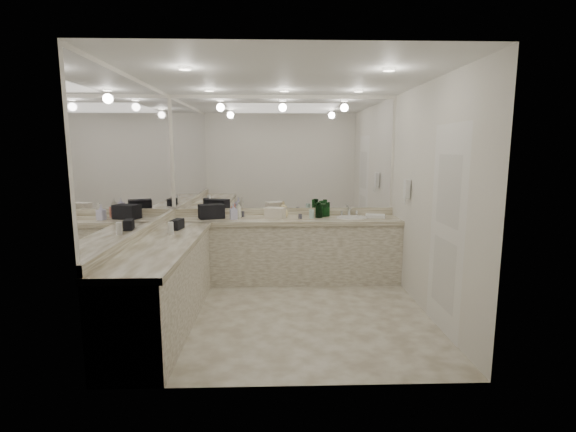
{
  "coord_description": "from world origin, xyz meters",
  "views": [
    {
      "loc": [
        -0.12,
        -4.54,
        1.85
      ],
      "look_at": [
        0.03,
        0.4,
        1.06
      ],
      "focal_mm": 26.0,
      "sensor_mm": 36.0,
      "label": 1
    }
  ],
  "objects_px": {
    "sink": "(352,218)",
    "black_toiletry_bag": "(211,212)",
    "soap_bottle_a": "(239,210)",
    "cream_cosmetic_case": "(275,213)",
    "soap_bottle_b": "(234,212)",
    "hand_towel": "(375,216)",
    "soap_bottle_c": "(284,212)",
    "wall_phone": "(407,189)"
  },
  "relations": [
    {
      "from": "wall_phone",
      "to": "soap_bottle_b",
      "type": "xyz_separation_m",
      "value": [
        -2.25,
        0.42,
        -0.34
      ]
    },
    {
      "from": "sink",
      "to": "black_toiletry_bag",
      "type": "distance_m",
      "value": 1.96
    },
    {
      "from": "soap_bottle_b",
      "to": "soap_bottle_c",
      "type": "distance_m",
      "value": 0.71
    },
    {
      "from": "cream_cosmetic_case",
      "to": "soap_bottle_b",
      "type": "xyz_separation_m",
      "value": [
        -0.57,
        -0.06,
        0.03
      ]
    },
    {
      "from": "wall_phone",
      "to": "soap_bottle_c",
      "type": "relative_size",
      "value": 1.42
    },
    {
      "from": "hand_towel",
      "to": "soap_bottle_b",
      "type": "height_order",
      "value": "soap_bottle_b"
    },
    {
      "from": "wall_phone",
      "to": "soap_bottle_b",
      "type": "relative_size",
      "value": 1.13
    },
    {
      "from": "sink",
      "to": "black_toiletry_bag",
      "type": "relative_size",
      "value": 1.31
    },
    {
      "from": "hand_towel",
      "to": "soap_bottle_c",
      "type": "relative_size",
      "value": 1.57
    },
    {
      "from": "wall_phone",
      "to": "black_toiletry_bag",
      "type": "height_order",
      "value": "wall_phone"
    },
    {
      "from": "wall_phone",
      "to": "cream_cosmetic_case",
      "type": "relative_size",
      "value": 0.91
    },
    {
      "from": "soap_bottle_a",
      "to": "soap_bottle_b",
      "type": "relative_size",
      "value": 1.05
    },
    {
      "from": "sink",
      "to": "hand_towel",
      "type": "height_order",
      "value": "hand_towel"
    },
    {
      "from": "soap_bottle_b",
      "to": "wall_phone",
      "type": "bearing_deg",
      "value": -10.49
    },
    {
      "from": "soap_bottle_b",
      "to": "soap_bottle_c",
      "type": "height_order",
      "value": "soap_bottle_b"
    },
    {
      "from": "sink",
      "to": "soap_bottle_c",
      "type": "distance_m",
      "value": 0.96
    },
    {
      "from": "black_toiletry_bag",
      "to": "soap_bottle_b",
      "type": "height_order",
      "value": "soap_bottle_b"
    },
    {
      "from": "sink",
      "to": "black_toiletry_bag",
      "type": "xyz_separation_m",
      "value": [
        -1.96,
        0.0,
        0.1
      ]
    },
    {
      "from": "hand_towel",
      "to": "soap_bottle_b",
      "type": "distance_m",
      "value": 1.98
    },
    {
      "from": "soap_bottle_b",
      "to": "black_toiletry_bag",
      "type": "bearing_deg",
      "value": 164.99
    },
    {
      "from": "wall_phone",
      "to": "black_toiletry_bag",
      "type": "distance_m",
      "value": 2.63
    },
    {
      "from": "sink",
      "to": "soap_bottle_b",
      "type": "relative_size",
      "value": 2.07
    },
    {
      "from": "sink",
      "to": "cream_cosmetic_case",
      "type": "distance_m",
      "value": 1.08
    },
    {
      "from": "soap_bottle_b",
      "to": "soap_bottle_a",
      "type": "bearing_deg",
      "value": 63.76
    },
    {
      "from": "black_toiletry_bag",
      "to": "hand_towel",
      "type": "distance_m",
      "value": 2.29
    },
    {
      "from": "hand_towel",
      "to": "cream_cosmetic_case",
      "type": "bearing_deg",
      "value": -178.75
    },
    {
      "from": "black_toiletry_bag",
      "to": "soap_bottle_c",
      "type": "xyz_separation_m",
      "value": [
        1.01,
        0.04,
        -0.01
      ]
    },
    {
      "from": "wall_phone",
      "to": "hand_towel",
      "type": "bearing_deg",
      "value": 118.5
    },
    {
      "from": "soap_bottle_a",
      "to": "soap_bottle_c",
      "type": "relative_size",
      "value": 1.32
    },
    {
      "from": "black_toiletry_bag",
      "to": "soap_bottle_a",
      "type": "xyz_separation_m",
      "value": [
        0.37,
        0.03,
        0.02
      ]
    },
    {
      "from": "sink",
      "to": "soap_bottle_b",
      "type": "xyz_separation_m",
      "value": [
        -1.64,
        -0.08,
        0.11
      ]
    },
    {
      "from": "soap_bottle_c",
      "to": "hand_towel",
      "type": "bearing_deg",
      "value": -1.92
    },
    {
      "from": "black_toiletry_bag",
      "to": "soap_bottle_b",
      "type": "bearing_deg",
      "value": -15.01
    },
    {
      "from": "sink",
      "to": "cream_cosmetic_case",
      "type": "height_order",
      "value": "cream_cosmetic_case"
    },
    {
      "from": "soap_bottle_b",
      "to": "cream_cosmetic_case",
      "type": "bearing_deg",
      "value": 5.52
    },
    {
      "from": "wall_phone",
      "to": "soap_bottle_c",
      "type": "height_order",
      "value": "wall_phone"
    },
    {
      "from": "black_toiletry_bag",
      "to": "cream_cosmetic_case",
      "type": "relative_size",
      "value": 1.28
    },
    {
      "from": "cream_cosmetic_case",
      "to": "soap_bottle_c",
      "type": "distance_m",
      "value": 0.14
    },
    {
      "from": "wall_phone",
      "to": "cream_cosmetic_case",
      "type": "distance_m",
      "value": 1.78
    },
    {
      "from": "cream_cosmetic_case",
      "to": "soap_bottle_a",
      "type": "xyz_separation_m",
      "value": [
        -0.51,
        0.06,
        0.04
      ]
    },
    {
      "from": "cream_cosmetic_case",
      "to": "soap_bottle_c",
      "type": "relative_size",
      "value": 1.56
    },
    {
      "from": "cream_cosmetic_case",
      "to": "soap_bottle_b",
      "type": "bearing_deg",
      "value": -152.16
    }
  ]
}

